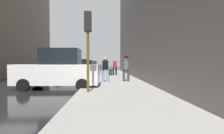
{
  "coord_description": "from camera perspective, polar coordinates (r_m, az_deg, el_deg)",
  "views": [
    {
      "loc": [
        5.23,
        -10.13,
        1.46
      ],
      "look_at": [
        5.88,
        4.43,
        1.11
      ],
      "focal_mm": 28.0,
      "sensor_mm": 36.0,
      "label": 1
    }
  ],
  "objects": [
    {
      "name": "parked_dark_green_sedan",
      "position": [
        28.21,
        -7.81,
        0.12
      ],
      "size": [
        4.24,
        2.14,
        1.79
      ],
      "color": "#193828",
      "rests_on": "ground_plane"
    },
    {
      "name": "pedestrian_with_beanie",
      "position": [
        12.33,
        4.61,
        -0.13
      ],
      "size": [
        0.52,
        0.46,
        1.78
      ],
      "color": "#333338",
      "rests_on": "sidewalk"
    },
    {
      "name": "traffic_light",
      "position": [
        8.03,
        -7.88,
        10.67
      ],
      "size": [
        0.32,
        0.32,
        3.6
      ],
      "color": "#514C0F",
      "rests_on": "sidewalk"
    },
    {
      "name": "parked_silver_sedan",
      "position": [
        16.35,
        -11.65,
        -0.8
      ],
      "size": [
        4.25,
        2.15,
        1.79
      ],
      "color": "#B7BABF",
      "rests_on": "ground_plane"
    },
    {
      "name": "parked_white_van",
      "position": [
        10.33,
        -17.05,
        -1.06
      ],
      "size": [
        4.63,
        2.11,
        2.25
      ],
      "color": "silver",
      "rests_on": "ground_plane"
    },
    {
      "name": "pedestrian_in_red_jacket",
      "position": [
        18.94,
        0.91,
        0.3
      ],
      "size": [
        0.53,
        0.5,
        1.71
      ],
      "color": "black",
      "rests_on": "sidewalk"
    },
    {
      "name": "ground_plane",
      "position": [
        11.49,
        -29.79,
        -6.1
      ],
      "size": [
        120.0,
        120.0,
        0.0
      ],
      "primitive_type": "plane",
      "color": "black"
    },
    {
      "name": "parked_blue_sedan",
      "position": [
        34.44,
        -6.86,
        0.34
      ],
      "size": [
        4.25,
        2.15,
        1.79
      ],
      "color": "navy",
      "rests_on": "ground_plane"
    },
    {
      "name": "rolling_suitcase",
      "position": [
        18.22,
        -0.47,
        -1.68
      ],
      "size": [
        0.38,
        0.58,
        1.04
      ],
      "color": "black",
      "rests_on": "sidewalk"
    },
    {
      "name": "parked_gray_coupe",
      "position": [
        22.46,
        -9.17,
        -0.2
      ],
      "size": [
        4.2,
        2.06,
        1.79
      ],
      "color": "slate",
      "rests_on": "ground_plane"
    },
    {
      "name": "sidewalk",
      "position": [
        10.25,
        1.78,
        -6.39
      ],
      "size": [
        4.0,
        40.0,
        0.15
      ],
      "primitive_type": "cube",
      "color": "gray",
      "rests_on": "ground_plane"
    },
    {
      "name": "pedestrian_in_jeans",
      "position": [
        11.88,
        -2.2,
        -0.34
      ],
      "size": [
        0.53,
        0.48,
        1.71
      ],
      "color": "#728CB2",
      "rests_on": "sidewalk"
    },
    {
      "name": "fire_hydrant",
      "position": [
        17.91,
        -5.06,
        -1.71
      ],
      "size": [
        0.42,
        0.22,
        0.7
      ],
      "color": "red",
      "rests_on": "sidewalk"
    }
  ]
}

